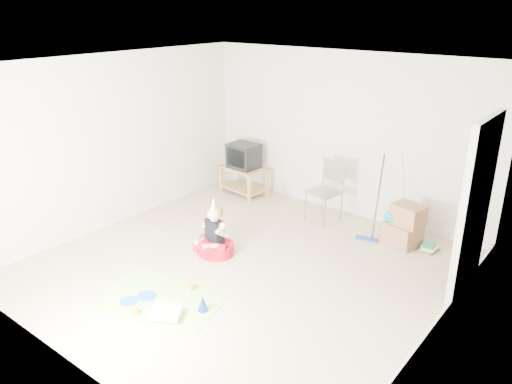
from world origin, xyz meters
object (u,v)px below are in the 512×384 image
Objects in this scene: birthday_cake at (166,313)px; folding_chair at (324,192)px; crt_tv at (244,156)px; seated_woman at (215,241)px; cardboard_boxes at (404,225)px; tv_stand at (244,178)px.

folding_chair is at bearing 90.33° from birthday_cake.
crt_tv is 0.62× the size of seated_woman.
folding_chair is 2.02m from seated_woman.
cardboard_boxes is 3.59m from birthday_cake.
tv_stand is 1.75m from folding_chair.
tv_stand is at bearing 177.01° from cardboard_boxes.
crt_tv is 0.83× the size of cardboard_boxes.
birthday_cake is (1.76, -3.48, -0.68)m from crt_tv.
cardboard_boxes is at bearing -2.99° from tv_stand.
tv_stand is 2.34m from seated_woman.
tv_stand is 0.87× the size of folding_chair.
crt_tv reaches higher than cardboard_boxes.
birthday_cake is at bearing -60.38° from crt_tv.
birthday_cake is (1.76, -3.48, -0.25)m from tv_stand.
seated_woman is at bearing 112.61° from birthday_cake.
cardboard_boxes is at bearing -0.14° from crt_tv.
cardboard_boxes reaches higher than tv_stand.
crt_tv is at bearing 175.90° from folding_chair.
cardboard_boxes is at bearing -1.56° from folding_chair.
seated_woman reaches higher than cardboard_boxes.
tv_stand is 3.09m from cardboard_boxes.
birthday_cake is at bearing -89.67° from folding_chair.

